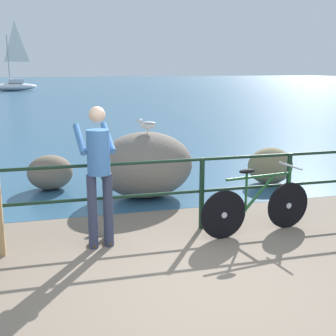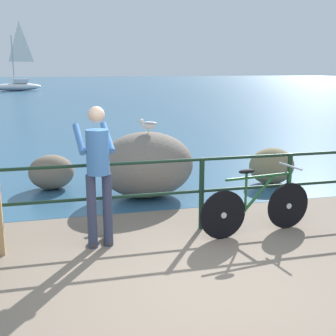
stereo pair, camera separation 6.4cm
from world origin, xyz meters
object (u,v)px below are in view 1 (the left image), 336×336
Objects in this scene: person_at_railing at (99,171)px; breakwater_boulder_main at (145,165)px; sailboat at (13,83)px; bicycle at (257,206)px; breakwater_boulder_right at (270,166)px; breakwater_boulder_left at (50,172)px; seagull at (147,124)px.

breakwater_boulder_main is (1.00, 2.01, -0.42)m from person_at_railing.
breakwater_boulder_main is 0.27× the size of sailboat.
breakwater_boulder_right is (1.41, 2.34, -0.04)m from bicycle.
sailboat is (-3.80, 37.87, -0.28)m from person_at_railing.
person_at_railing is 2.28m from breakwater_boulder_main.
bicycle is 4.05m from breakwater_boulder_left.
breakwater_boulder_right is 2.69m from seagull.
bicycle is 2.03× the size of breakwater_boulder_left.
breakwater_boulder_main is at bearing -32.68° from person_at_railing.
person_at_railing is at bearing 79.90° from sailboat.
breakwater_boulder_right is 36.35m from sailboat.
breakwater_boulder_left is 2.14m from seagull.
breakwater_boulder_main is 2.55m from breakwater_boulder_right.
sailboat reaches higher than breakwater_boulder_left.
breakwater_boulder_left is 2.42× the size of seagull.
breakwater_boulder_main is 4.83× the size of seagull.
person_at_railing reaches higher than breakwater_boulder_right.
person_at_railing reaches higher than breakwater_boulder_left.
bicycle is at bearing -121.03° from breakwater_boulder_right.
seagull is (-1.09, 2.01, 0.89)m from bicycle.
bicycle is 4.93× the size of seagull.
person_at_railing is 38.06m from sailboat.
person_at_railing is 5.20× the size of seagull.
person_at_railing reaches higher than bicycle.
breakwater_boulder_main reaches higher than breakwater_boulder_left.
breakwater_boulder_left is at bearing 5.69° from person_at_railing.
seagull is (1.03, 1.94, 0.29)m from person_at_railing.
person_at_railing is 3.06m from breakwater_boulder_left.
breakwater_boulder_main is 1.87m from breakwater_boulder_left.
seagull is (0.03, -0.07, 0.71)m from breakwater_boulder_main.
person_at_railing is at bearing 71.52° from seagull.
breakwater_boulder_right is 0.15× the size of sailboat.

